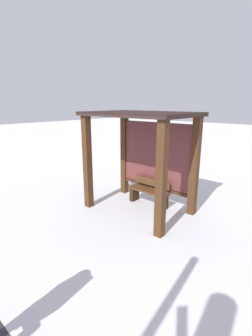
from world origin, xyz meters
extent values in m
plane|color=silver|center=(0.00, 0.00, 0.00)|extent=(60.00, 60.00, 0.00)
cube|color=#452916|center=(-1.16, -0.72, 1.22)|extent=(0.18, 0.18, 2.45)
cube|color=#452916|center=(1.16, -0.72, 1.22)|extent=(0.18, 0.18, 2.45)
cube|color=#452916|center=(-1.16, 0.72, 1.22)|extent=(0.18, 0.18, 2.45)
cube|color=#452916|center=(1.16, 0.72, 1.22)|extent=(0.18, 0.18, 2.45)
cube|color=black|center=(0.00, 0.00, 2.49)|extent=(2.64, 1.78, 0.09)
cube|color=brown|center=(0.00, 0.72, 1.38)|extent=(2.13, 0.08, 1.75)
cube|color=#452916|center=(0.00, 0.70, 0.45)|extent=(2.13, 0.06, 0.08)
cube|color=#52331C|center=(0.00, 0.42, 0.42)|extent=(1.20, 0.35, 0.05)
cube|color=#52331C|center=(0.00, 0.58, 0.62)|extent=(1.14, 0.04, 0.20)
cube|color=black|center=(0.50, 0.42, 0.20)|extent=(0.12, 0.30, 0.39)
cube|color=black|center=(-0.50, 0.42, 0.20)|extent=(0.12, 0.30, 0.39)
camera|label=1|loc=(3.72, -4.65, 2.74)|focal=25.88mm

